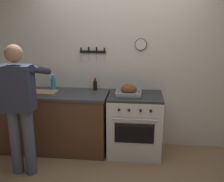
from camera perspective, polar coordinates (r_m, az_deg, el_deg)
The scene contains 9 objects.
wall_back at distance 3.94m, azimuth 2.25°, elevation 6.30°, with size 6.00×0.13×2.60m.
counter_block at distance 4.09m, azimuth -15.54°, elevation -6.20°, with size 2.03×0.65×0.90m.
stove at distance 3.81m, azimuth 5.06°, elevation -7.38°, with size 0.76×0.67×0.90m.
person_cook at distance 3.34m, azimuth -19.86°, elevation -2.45°, with size 0.51×0.63×1.66m.
roasting_pan at distance 3.60m, azimuth 3.73°, elevation 0.09°, with size 0.35×0.26×0.17m.
cutting_board at distance 3.88m, azimuth -14.87°, elevation -0.25°, with size 0.36×0.24×0.02m, color tan.
bottle_cooking_oil at distance 4.13m, azimuth -19.06°, elevation 1.61°, with size 0.08×0.08×0.23m.
bottle_dish_soap at distance 3.94m, azimuth -12.90°, elevation 1.53°, with size 0.07×0.07×0.25m.
bottle_soy_sauce at distance 3.90m, azimuth -3.77°, elevation 1.33°, with size 0.06×0.06×0.19m.
Camera 1 is at (0.26, -2.53, 1.93)m, focal length 41.20 mm.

